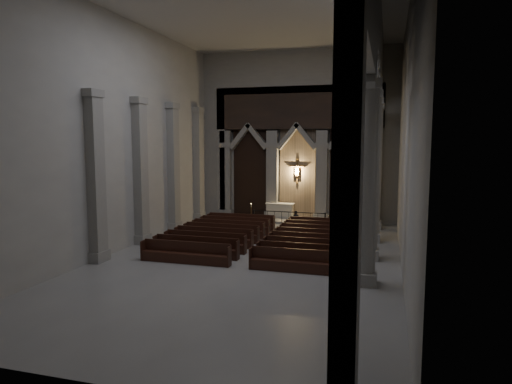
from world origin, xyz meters
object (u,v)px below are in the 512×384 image
pews (264,241)px  candle_stand_left (251,218)px  altar (280,210)px  worshipper (296,220)px  altar_rail (289,216)px  candle_stand_right (333,221)px

pews → candle_stand_left: bearing=112.7°
altar → worshipper: (1.84, -3.44, -0.06)m
candle_stand_left → pews: candle_stand_left is taller
pews → altar_rail: bearing=90.0°
altar → pews: bearing=-82.5°
candle_stand_right → pews: candle_stand_right is taller
candle_stand_right → altar_rail: bearing=-162.1°
candle_stand_right → pews: bearing=-111.5°
candle_stand_left → worshipper: candle_stand_left is taller
altar → candle_stand_right: size_ratio=1.66×
candle_stand_left → altar: bearing=56.7°
altar_rail → candle_stand_right: candle_stand_right is taller
altar → candle_stand_left: candle_stand_left is taller
altar_rail → worshipper: worshipper is taller
altar_rail → pews: bearing=-90.0°
worshipper → candle_stand_left: bearing=162.1°
candle_stand_right → worshipper: (-2.13, -2.07, 0.28)m
altar → altar_rail: size_ratio=0.41×
altar → pews: size_ratio=0.21×
candle_stand_right → pews: 7.75m
pews → worshipper: bearing=82.1°
altar → candle_stand_right: candle_stand_right is taller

